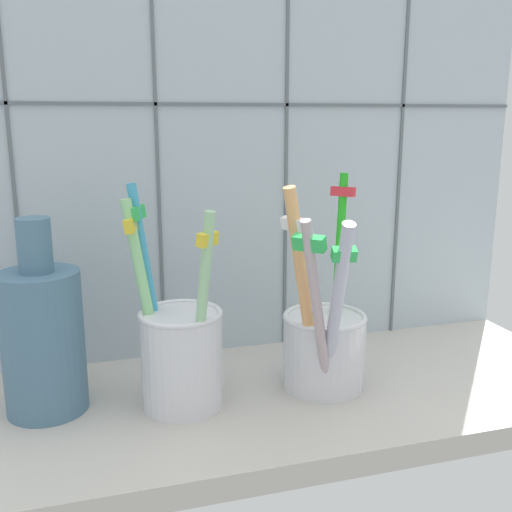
% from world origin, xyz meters
% --- Properties ---
extents(counter_slab, '(0.64, 0.22, 0.02)m').
position_xyz_m(counter_slab, '(0.00, 0.00, 0.01)').
color(counter_slab, '#BCB7AD').
rests_on(counter_slab, ground).
extents(tile_wall_back, '(0.64, 0.02, 0.45)m').
position_xyz_m(tile_wall_back, '(0.00, 0.12, 0.23)').
color(tile_wall_back, '#B2C1CC').
rests_on(tile_wall_back, ground).
extents(toothbrush_cup_left, '(0.08, 0.08, 0.19)m').
position_xyz_m(toothbrush_cup_left, '(-0.06, -0.00, 0.07)').
color(toothbrush_cup_left, silver).
rests_on(toothbrush_cup_left, counter_slab).
extents(toothbrush_cup_right, '(0.09, 0.12, 0.19)m').
position_xyz_m(toothbrush_cup_right, '(0.06, -0.01, 0.06)').
color(toothbrush_cup_right, silver).
rests_on(toothbrush_cup_right, counter_slab).
extents(ceramic_vase, '(0.07, 0.07, 0.16)m').
position_xyz_m(ceramic_vase, '(-0.17, 0.02, 0.08)').
color(ceramic_vase, slate).
rests_on(ceramic_vase, counter_slab).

